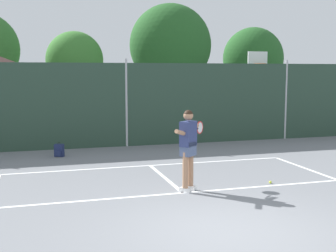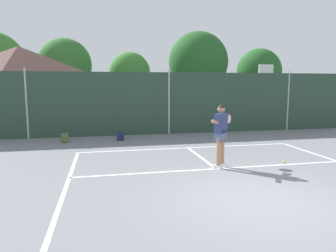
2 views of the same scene
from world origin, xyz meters
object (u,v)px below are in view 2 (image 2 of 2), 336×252
(backpack_olive, at_px, (65,138))
(backpack_navy, at_px, (120,136))
(basketball_hoop, at_px, (265,86))
(tennis_player, at_px, (221,130))
(tennis_ball, at_px, (284,162))

(backpack_olive, xyz_separation_m, backpack_navy, (2.32, -0.01, 0.00))
(basketball_hoop, xyz_separation_m, tennis_player, (-5.83, -7.93, -1.20))
(tennis_player, distance_m, tennis_ball, 2.40)
(basketball_hoop, distance_m, backpack_olive, 11.36)
(basketball_hoop, height_order, backpack_navy, basketball_hoop)
(tennis_player, bearing_deg, tennis_ball, 1.84)
(basketball_hoop, distance_m, backpack_navy, 9.20)
(backpack_navy, bearing_deg, basketball_hoop, 18.98)
(basketball_hoop, height_order, tennis_player, basketball_hoop)
(tennis_player, bearing_deg, basketball_hoop, 53.70)
(tennis_player, relative_size, backpack_navy, 4.01)
(basketball_hoop, relative_size, backpack_navy, 7.67)
(basketball_hoop, distance_m, tennis_ball, 8.98)
(basketball_hoop, bearing_deg, tennis_player, -126.30)
(basketball_hoop, bearing_deg, backpack_navy, -161.02)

